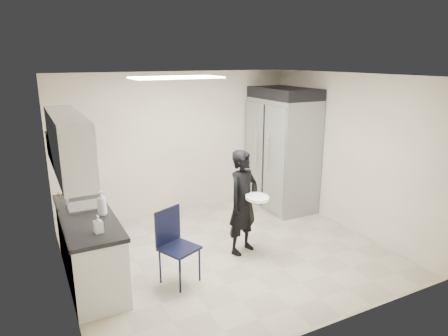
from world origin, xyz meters
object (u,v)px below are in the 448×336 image
lower_counter (89,248)px  folding_chair (179,249)px  commercial_fridge (282,154)px  man_tuxedo (243,202)px

lower_counter → folding_chair: folding_chair is taller
folding_chair → lower_counter: bearing=123.9°
lower_counter → commercial_fridge: commercial_fridge is taller
lower_counter → commercial_fridge: bearing=15.9°
commercial_fridge → folding_chair: commercial_fridge is taller
commercial_fridge → folding_chair: 3.30m
lower_counter → folding_chair: size_ratio=2.00×
commercial_fridge → man_tuxedo: commercial_fridge is taller
lower_counter → folding_chair: bearing=-32.0°
commercial_fridge → man_tuxedo: 2.11m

